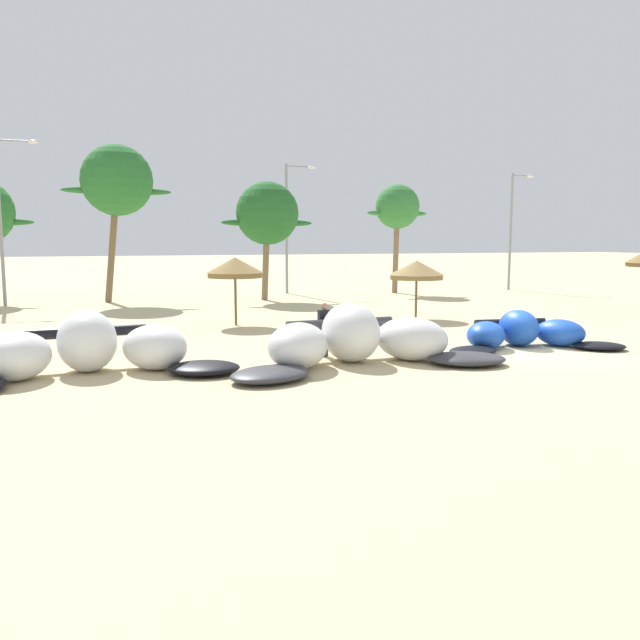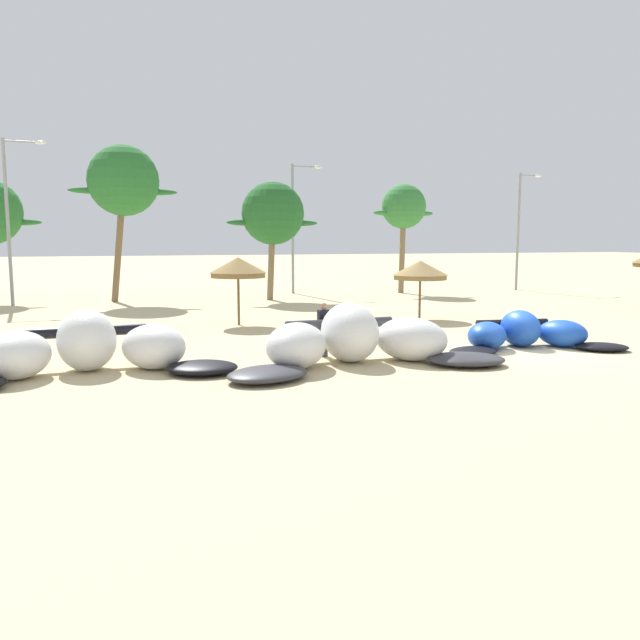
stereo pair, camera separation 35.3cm
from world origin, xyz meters
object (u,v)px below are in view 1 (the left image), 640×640
at_px(palm_center_left, 397,208).
at_px(lamppost_east_center, 513,224).
at_px(lamppost_west_center, 289,220).
at_px(person_near_kites, 324,329).
at_px(palm_left, 117,181).
at_px(kite_left_of_center, 523,333).
at_px(beach_umbrella_near_van, 235,267).
at_px(kite_left, 357,341).
at_px(lamppost_west, 4,212).
at_px(beach_umbrella_middle, 417,270).
at_px(palm_left_of_gap, 267,214).
at_px(kite_far_left, 88,351).

relative_size(palm_center_left, lamppost_east_center, 0.88).
bearing_deg(lamppost_west_center, person_near_kites, -105.02).
xyz_separation_m(palm_left, lamppost_west_center, (10.71, 2.21, -1.96)).
xyz_separation_m(kite_left_of_center, beach_umbrella_near_van, (-7.58, 8.53, 1.91)).
xyz_separation_m(kite_left, lamppost_west, (-10.97, 20.79, 4.29)).
bearing_deg(lamppost_west_center, palm_center_left, -17.47).
distance_m(beach_umbrella_middle, palm_left, 17.93).
xyz_separation_m(person_near_kites, palm_left_of_gap, (3.28, 17.94, 4.14)).
bearing_deg(kite_left, beach_umbrella_near_van, 98.43).
bearing_deg(beach_umbrella_middle, beach_umbrella_near_van, 174.65).
distance_m(kite_far_left, palm_left, 20.96).
bearing_deg(palm_left_of_gap, lamppost_west, 174.06).
height_order(kite_left_of_center, beach_umbrella_near_van, beach_umbrella_near_van).
bearing_deg(person_near_kites, kite_far_left, -177.80).
xyz_separation_m(beach_umbrella_middle, lamppost_east_center, (14.37, 12.28, 2.39)).
height_order(kite_far_left, lamppost_west_center, lamppost_west_center).
bearing_deg(palm_left, kite_far_left, -95.16).
relative_size(palm_left_of_gap, lamppost_west_center, 0.82).
height_order(beach_umbrella_near_van, lamppost_west, lamppost_west).
distance_m(person_near_kites, lamppost_east_center, 29.06).
xyz_separation_m(beach_umbrella_middle, lamppost_west_center, (-1.13, 14.88, 2.57)).
height_order(beach_umbrella_middle, palm_center_left, palm_center_left).
distance_m(kite_left_of_center, beach_umbrella_middle, 7.98).
xyz_separation_m(beach_umbrella_middle, palm_left_of_gap, (-3.73, 10.89, 2.79)).
bearing_deg(kite_left, beach_umbrella_middle, 52.11).
distance_m(kite_far_left, person_near_kites, 6.64).
bearing_deg(palm_left_of_gap, palm_left, 167.62).
xyz_separation_m(kite_left_of_center, palm_center_left, (5.97, 20.55, 5.10)).
bearing_deg(kite_left, lamppost_east_center, 44.70).
bearing_deg(kite_far_left, lamppost_west, 101.25).
distance_m(lamppost_west, lamppost_west_center, 16.62).
height_order(kite_far_left, lamppost_east_center, lamppost_east_center).
distance_m(kite_far_left, lamppost_west_center, 25.80).
relative_size(person_near_kites, lamppost_west_center, 0.19).
relative_size(kite_left, palm_left, 0.95).
distance_m(kite_left_of_center, palm_left_of_gap, 19.50).
xyz_separation_m(beach_umbrella_near_van, person_near_kites, (0.93, -7.79, -1.55)).
bearing_deg(beach_umbrella_near_van, palm_center_left, 41.57).
relative_size(kite_left_of_center, palm_left, 0.71).
xyz_separation_m(person_near_kites, lamppost_east_center, (21.39, 19.32, 3.74)).
bearing_deg(person_near_kites, kite_left, -73.08).
bearing_deg(person_near_kites, palm_center_left, 57.51).
height_order(kite_left, lamppost_west_center, lamppost_west_center).
distance_m(kite_left_of_center, lamppost_east_center, 25.23).
xyz_separation_m(lamppost_west, lamppost_east_center, (31.92, -0.05, -0.38)).
relative_size(kite_far_left, beach_umbrella_middle, 3.01).
xyz_separation_m(palm_center_left, lamppost_west, (-23.15, -0.43, -0.62)).
xyz_separation_m(beach_umbrella_near_van, beach_umbrella_middle, (7.95, -0.74, -0.20)).
relative_size(palm_left_of_gap, lamppost_east_center, 0.85).
bearing_deg(person_near_kites, palm_left_of_gap, 79.63).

